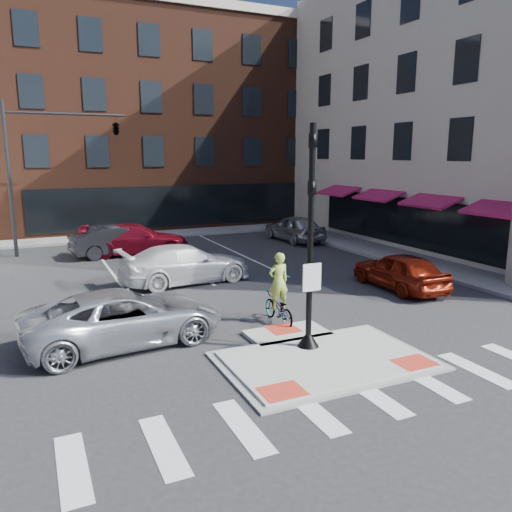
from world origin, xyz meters
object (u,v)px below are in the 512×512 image
silver_suv (125,317)px  bg_car_silver (294,228)px  red_sedan (400,271)px  white_pickup (186,264)px  cyclist (278,299)px  bg_car_dark (118,240)px  bg_car_red (136,239)px

silver_suv → bg_car_silver: bearing=-50.1°
red_sedan → white_pickup: 8.78m
bg_car_silver → red_sedan: bearing=78.0°
cyclist → white_pickup: bearing=-78.9°
bg_car_dark → cyclist: 13.61m
silver_suv → white_pickup: size_ratio=1.01×
bg_car_red → cyclist: bearing=-161.7°
bg_car_silver → bg_car_red: size_ratio=0.85×
cyclist → red_sedan: bearing=-165.5°
silver_suv → red_sedan: size_ratio=1.27×
bg_car_dark → bg_car_silver: 10.72m
red_sedan → bg_car_silver: bg_car_silver is taller
red_sedan → cyclist: size_ratio=1.92×
white_pickup → bg_car_dark: bearing=7.3°
silver_suv → bg_car_red: bearing=-18.5°
white_pickup → bg_car_silver: size_ratio=1.15×
bg_car_silver → bg_car_dark: bearing=-3.9°
silver_suv → cyclist: bearing=-98.5°
silver_suv → cyclist: (4.80, -0.21, -0.00)m
red_sedan → cyclist: bearing=15.6°
red_sedan → bg_car_dark: 14.81m
silver_suv → bg_car_dark: 13.27m
bg_car_red → cyclist: (1.90, -13.20, -0.04)m
white_pickup → silver_suv: bearing=143.8°
white_pickup → bg_car_red: (-0.69, 7.01, 0.01)m
red_sedan → bg_car_dark: bg_car_dark is taller
white_pickup → cyclist: size_ratio=2.41×
white_pickup → bg_car_red: 7.05m
white_pickup → bg_car_silver: bg_car_silver is taller
bg_car_dark → cyclist: cyclist is taller
white_pickup → bg_car_dark: (-1.58, 7.14, 0.01)m
red_sedan → bg_car_red: bearing=-53.6°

